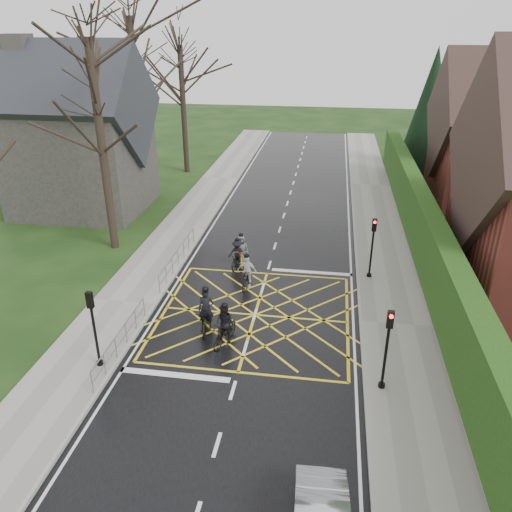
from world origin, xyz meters
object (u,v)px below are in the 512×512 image
(cyclist_back, at_px, (225,328))
(cyclist_mid, at_px, (237,256))
(cyclist_rear, at_px, (206,316))
(cyclist_front, at_px, (247,275))
(cyclist_lead, at_px, (241,253))

(cyclist_back, distance_m, cyclist_mid, 6.86)
(cyclist_rear, relative_size, cyclist_mid, 1.24)
(cyclist_back, bearing_deg, cyclist_front, 105.91)
(cyclist_mid, bearing_deg, cyclist_lead, 78.12)
(cyclist_back, xyz_separation_m, cyclist_lead, (-0.66, 7.21, -0.09))
(cyclist_rear, distance_m, cyclist_lead, 6.35)
(cyclist_front, relative_size, cyclist_lead, 0.94)
(cyclist_rear, height_order, cyclist_front, cyclist_rear)
(cyclist_back, distance_m, cyclist_front, 4.77)
(cyclist_mid, bearing_deg, cyclist_front, -61.00)
(cyclist_rear, distance_m, cyclist_back, 1.31)
(cyclist_back, height_order, cyclist_mid, cyclist_back)
(cyclist_rear, distance_m, cyclist_mid, 5.95)
(cyclist_rear, bearing_deg, cyclist_back, -50.71)
(cyclist_front, height_order, cyclist_lead, cyclist_front)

